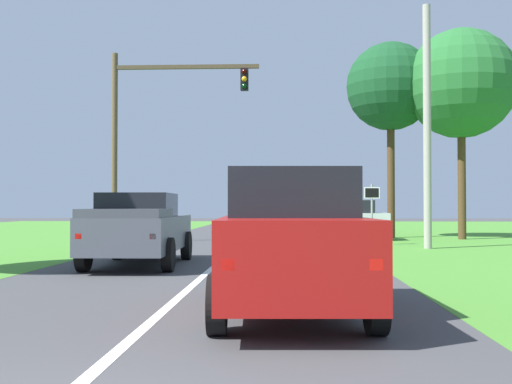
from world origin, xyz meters
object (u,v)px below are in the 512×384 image
pickup_truck_lead (139,228)px  keep_moving_sign (372,206)px  traffic_light (150,120)px  crossing_suv_far (340,219)px  oak_tree_right (461,84)px  red_suv_near (290,239)px  utility_pole_right (427,126)px  extra_tree_1 (391,87)px

pickup_truck_lead → keep_moving_sign: size_ratio=2.23×
pickup_truck_lead → traffic_light: 10.65m
crossing_suv_far → oak_tree_right: bearing=6.4°
red_suv_near → crossing_suv_far: red_suv_near is taller
pickup_truck_lead → traffic_light: size_ratio=0.67×
keep_moving_sign → crossing_suv_far: 3.95m
pickup_truck_lead → oak_tree_right: oak_tree_right is taller
red_suv_near → utility_pole_right: (5.05, 13.36, 3.32)m
utility_pole_right → extra_tree_1: 7.94m
red_suv_near → utility_pole_right: size_ratio=0.56×
traffic_light → utility_pole_right: (10.67, -3.02, -0.71)m
crossing_suv_far → keep_moving_sign: bearing=-77.1°
traffic_light → utility_pole_right: size_ratio=0.90×
keep_moving_sign → extra_tree_1: 8.18m
oak_tree_right → crossing_suv_far: 8.33m
red_suv_near → utility_pole_right: utility_pole_right is taller
red_suv_near → traffic_light: traffic_light is taller
red_suv_near → oak_tree_right: (8.03, 19.57, 6.03)m
utility_pole_right → keep_moving_sign: bearing=134.1°
keep_moving_sign → oak_tree_right: oak_tree_right is taller
traffic_light → extra_tree_1: bearing=22.4°
keep_moving_sign → utility_pole_right: utility_pole_right is taller
traffic_light → oak_tree_right: (13.64, 3.18, 2.00)m
traffic_light → crossing_suv_far: traffic_light is taller
oak_tree_right → utility_pole_right: 7.40m
pickup_truck_lead → crossing_suv_far: bearing=62.9°
crossing_suv_far → extra_tree_1: bearing=35.4°
red_suv_near → crossing_suv_far: (2.46, 18.94, -0.13)m
keep_moving_sign → extra_tree_1: size_ratio=0.25×
traffic_light → oak_tree_right: size_ratio=0.82×
oak_tree_right → utility_pole_right: size_ratio=1.10×
utility_pole_right → extra_tree_1: (-0.01, 7.42, 2.82)m
red_suv_near → extra_tree_1: 22.25m
pickup_truck_lead → utility_pole_right: bearing=36.9°
red_suv_near → crossing_suv_far: size_ratio=1.12×
utility_pole_right → crossing_suv_far: bearing=114.9°
oak_tree_right → extra_tree_1: (-2.99, 1.21, 0.11)m
keep_moving_sign → pickup_truck_lead: bearing=-130.2°
red_suv_near → oak_tree_right: bearing=67.7°
keep_moving_sign → crossing_suv_far: bearing=102.9°
keep_moving_sign → crossing_suv_far: keep_moving_sign is taller
oak_tree_right → utility_pole_right: bearing=-115.6°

